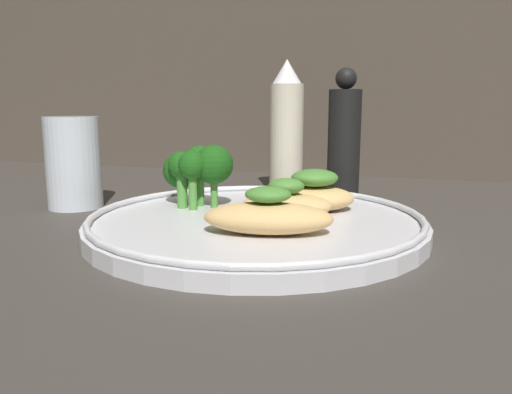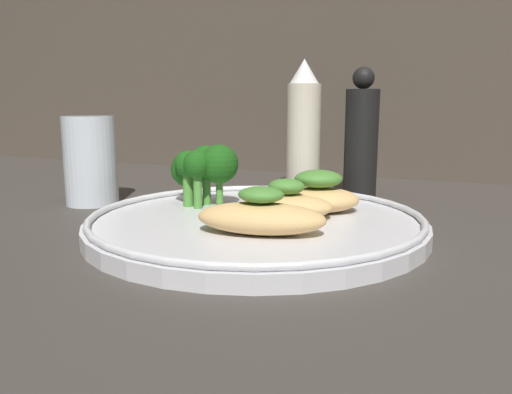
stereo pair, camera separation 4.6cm
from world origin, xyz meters
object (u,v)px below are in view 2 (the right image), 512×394
object	(u,v)px
plate	(256,222)
pepper_grinder	(361,139)
sauce_bottle	(303,130)
broccoli_bunch	(202,167)
drinking_glass	(90,161)

from	to	relation	value
plate	pepper_grinder	world-z (taller)	pepper_grinder
sauce_bottle	pepper_grinder	xyz separation A→B (cm)	(7.71, 0.00, -0.95)
broccoli_bunch	drinking_glass	xyz separation A→B (cm)	(-15.97, 1.61, -0.26)
drinking_glass	sauce_bottle	bearing A→B (deg)	40.07
pepper_grinder	broccoli_bunch	bearing A→B (deg)	-123.20
sauce_bottle	pepper_grinder	bearing A→B (deg)	0.00
plate	drinking_glass	bearing A→B (deg)	168.17
plate	broccoli_bunch	bearing A→B (deg)	156.06
plate	broccoli_bunch	world-z (taller)	broccoli_bunch
broccoli_bunch	pepper_grinder	bearing A→B (deg)	56.80
broccoli_bunch	pepper_grinder	xyz separation A→B (cm)	(12.45, 19.02, 1.98)
plate	pepper_grinder	distance (cm)	23.77
plate	drinking_glass	size ratio (longest dim) A/B	2.99
sauce_bottle	drinking_glass	distance (cm)	27.24
broccoli_bunch	drinking_glass	size ratio (longest dim) A/B	0.75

